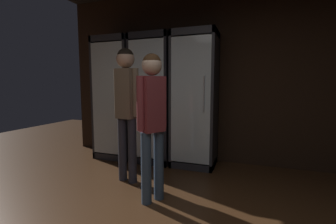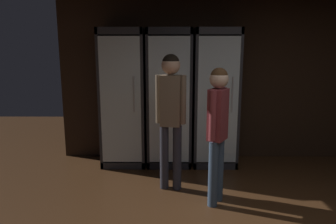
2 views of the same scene
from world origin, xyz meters
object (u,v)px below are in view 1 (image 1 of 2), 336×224
cooler_center (195,101)px  cooler_left (154,100)px  cooler_far_left (118,100)px  shopper_far (152,113)px  shopper_near (126,100)px

cooler_center → cooler_left: bearing=-179.8°
cooler_left → cooler_center: (0.69, 0.00, -0.00)m
cooler_far_left → shopper_far: bearing=-47.3°
cooler_far_left → shopper_far: 1.82m
cooler_left → shopper_far: (0.54, -1.33, -0.05)m
cooler_far_left → cooler_center: bearing=0.0°
cooler_center → shopper_far: bearing=-96.4°
cooler_left → cooler_center: bearing=0.2°
cooler_far_left → shopper_near: 1.20m
cooler_left → shopper_far: size_ratio=1.31×
cooler_left → shopper_near: size_ratio=1.20×
cooler_far_left → cooler_left: 0.69m
cooler_far_left → cooler_center: size_ratio=1.00×
cooler_center → shopper_near: 1.17m
shopper_near → cooler_far_left: bearing=126.6°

